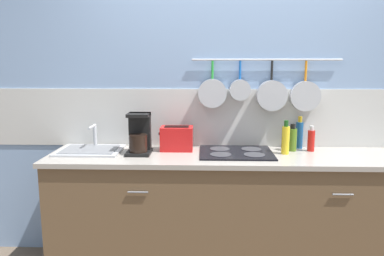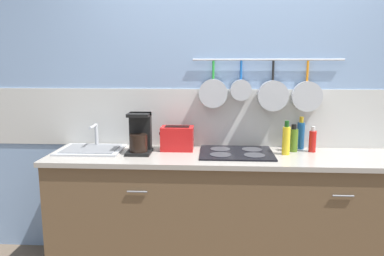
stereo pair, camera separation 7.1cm
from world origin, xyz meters
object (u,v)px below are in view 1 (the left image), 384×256
Objects in this scene: coffee_maker at (139,137)px; bottle_cooking_wine at (286,139)px; bottle_vinegar at (292,139)px; bottle_olive_oil at (311,140)px; bottle_sesame_oil at (299,134)px; toaster at (177,138)px.

bottle_cooking_wine is (1.10, 0.01, -0.01)m from coffee_maker.
bottle_vinegar is 1.07× the size of bottle_olive_oil.
bottle_vinegar is at bearing -129.94° from bottle_sesame_oil.
bottle_sesame_oil is (1.25, 0.21, -0.01)m from coffee_maker.
toaster is at bearing 173.44° from bottle_cooking_wine.
bottle_vinegar reaches higher than toaster.
bottle_olive_oil is at bearing -54.52° from bottle_sesame_oil.
bottle_cooking_wine is at bearing -6.56° from toaster.
bottle_cooking_wine is 0.25m from bottle_sesame_oil.
bottle_cooking_wine is at bearing -155.63° from bottle_olive_oil.
bottle_vinegar is (0.90, 0.01, -0.00)m from toaster.
bottle_sesame_oil reaches higher than bottle_vinegar.
bottle_cooking_wine is 0.99× the size of bottle_sesame_oil.
toaster is 1.03× the size of bottle_sesame_oil.
bottle_sesame_oil is (0.97, 0.10, 0.02)m from toaster.
bottle_vinegar is at bearing 0.68° from toaster.
coffee_maker is at bearing -174.32° from bottle_vinegar.
coffee_maker is at bearing -179.40° from bottle_cooking_wine.
coffee_maker is 1.20× the size of bottle_cooking_wine.
toaster is 0.90m from bottle_vinegar.
bottle_olive_oil is at bearing -2.38° from bottle_vinegar.
coffee_maker is 1.15× the size of toaster.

